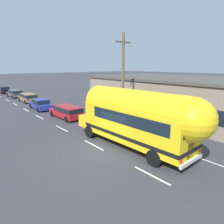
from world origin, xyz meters
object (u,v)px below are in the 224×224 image
object	(u,v)px
utility_pole	(123,80)
car_fourth	(15,93)
car_fifth	(4,90)
painted_bus	(139,117)
car_second	(41,104)
car_third	(28,97)
car_lead	(67,111)

from	to	relation	value
utility_pole	car_fourth	world-z (taller)	utility_pole
car_fourth	car_fifth	world-z (taller)	same
painted_bus	car_second	bearing A→B (deg)	90.90
painted_bus	car_third	xyz separation A→B (m)	(0.21, 24.04, -1.51)
car_third	car_lead	bearing A→B (deg)	-90.00
utility_pole	car_third	xyz separation A→B (m)	(-2.62, 19.35, -3.63)
car_fourth	car_fifth	bearing A→B (deg)	91.15
car_third	car_fourth	world-z (taller)	same
car_lead	car_fifth	xyz separation A→B (m)	(-0.38, 27.59, -0.06)
car_second	car_third	distance (m)	6.69
car_second	car_third	bearing A→B (deg)	85.90
car_fifth	car_lead	bearing A→B (deg)	-89.22
utility_pole	car_lead	xyz separation A→B (m)	(-2.61, 6.15, -3.62)
car_second	utility_pole	bearing A→B (deg)	-76.29
utility_pole	car_fifth	size ratio (longest dim) A/B	1.81
car_second	car_fourth	bearing A→B (deg)	88.90
painted_bus	car_fifth	distance (m)	38.46
car_fourth	car_fifth	size ratio (longest dim) A/B	0.95
car_fifth	car_second	bearing A→B (deg)	-90.27
car_lead	car_second	xyz separation A→B (m)	(-0.48, 6.53, -0.06)
car_fourth	car_fifth	distance (m)	7.72
car_fourth	painted_bus	bearing A→B (deg)	-89.97
utility_pole	car_fourth	bearing A→B (deg)	96.22
car_lead	car_third	size ratio (longest dim) A/B	1.05
painted_bus	car_lead	xyz separation A→B (m)	(0.21, 10.84, -1.50)
car_lead	car_second	world-z (taller)	same
painted_bus	utility_pole	bearing A→B (deg)	58.98
painted_bus	car_lead	world-z (taller)	painted_bus
painted_bus	car_fourth	world-z (taller)	painted_bus
utility_pole	painted_bus	bearing A→B (deg)	-121.02
utility_pole	car_fifth	world-z (taller)	utility_pole
car_fifth	car_fourth	bearing A→B (deg)	-88.85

